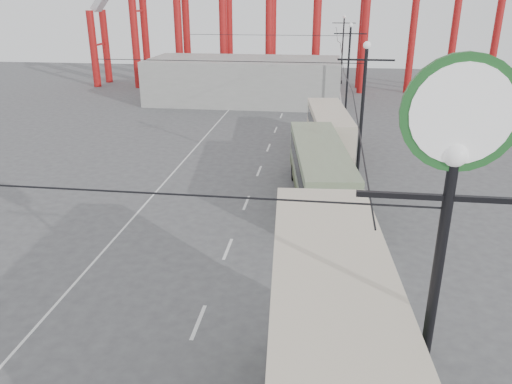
# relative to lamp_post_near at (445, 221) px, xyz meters

# --- Properties ---
(road_markings) EXTENTS (12.52, 120.00, 0.01)m
(road_markings) POSITION_rel_lamp_post_near_xyz_m (-6.46, 22.70, -7.86)
(road_markings) COLOR silver
(road_markings) RESTS_ON ground
(lamp_post_near) EXTENTS (3.20, 0.44, 10.80)m
(lamp_post_near) POSITION_rel_lamp_post_near_xyz_m (0.00, 0.00, 0.00)
(lamp_post_near) COLOR black
(lamp_post_near) RESTS_ON ground
(lamp_post_mid) EXTENTS (3.20, 0.44, 9.32)m
(lamp_post_mid) POSITION_rel_lamp_post_near_xyz_m (0.00, 21.00, -3.18)
(lamp_post_mid) COLOR black
(lamp_post_mid) RESTS_ON ground
(lamp_post_far) EXTENTS (3.20, 0.44, 9.32)m
(lamp_post_far) POSITION_rel_lamp_post_near_xyz_m (0.00, 43.00, -3.18)
(lamp_post_far) COLOR black
(lamp_post_far) RESTS_ON ground
(lamp_post_distant) EXTENTS (3.20, 0.44, 9.32)m
(lamp_post_distant) POSITION_rel_lamp_post_near_xyz_m (0.00, 65.00, -3.18)
(lamp_post_distant) COLOR black
(lamp_post_distant) RESTS_ON ground
(fairground_shed) EXTENTS (22.00, 10.00, 5.00)m
(fairground_shed) POSITION_rel_lamp_post_near_xyz_m (-11.60, 50.00, -5.36)
(fairground_shed) COLOR gray
(fairground_shed) RESTS_ON ground
(double_decker_bus) EXTENTS (3.55, 11.18, 5.91)m
(double_decker_bus) POSITION_rel_lamp_post_near_xyz_m (-1.80, 0.94, -4.55)
(double_decker_bus) COLOR #313A1F
(double_decker_bus) RESTS_ON ground
(single_decker_green) EXTENTS (4.33, 12.53, 3.47)m
(single_decker_green) POSITION_rel_lamp_post_near_xyz_m (-2.30, 19.88, -5.90)
(single_decker_green) COLOR #6E7B5A
(single_decker_green) RESTS_ON ground
(single_decker_cream) EXTENTS (3.85, 10.92, 3.32)m
(single_decker_cream) POSITION_rel_lamp_post_near_xyz_m (-1.75, 30.59, -5.99)
(single_decker_cream) COLOR beige
(single_decker_cream) RESTS_ON ground
(pedestrian) EXTENTS (0.70, 0.60, 1.61)m
(pedestrian) POSITION_rel_lamp_post_near_xyz_m (-2.87, 8.27, -7.06)
(pedestrian) COLOR black
(pedestrian) RESTS_ON ground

